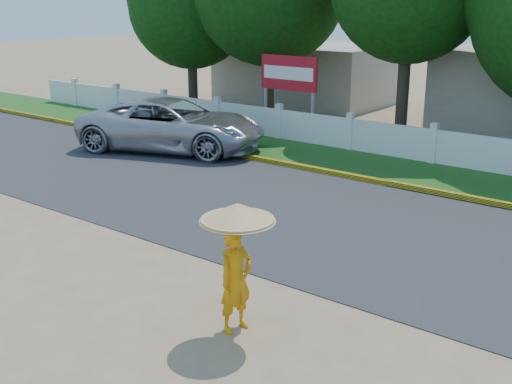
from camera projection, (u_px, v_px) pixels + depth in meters
ground at (191, 284)px, 11.96m from camera, size 120.00×120.00×0.00m
road at (319, 219)px, 15.36m from camera, size 60.00×7.00×0.02m
grass_verge at (412, 172)px, 19.34m from camera, size 60.00×3.50×0.03m
curb at (387, 183)px, 18.03m from camera, size 40.00×0.18×0.16m
fence at (433, 146)px, 20.28m from camera, size 40.00×0.10×1.10m
building_far at (305, 73)px, 31.75m from camera, size 8.00×5.00×2.80m
vehicle at (172, 125)px, 21.95m from camera, size 6.97×4.97×1.76m
monk_with_parasol at (237, 249)px, 9.92m from camera, size 1.18×1.18×2.15m
billboard at (289, 77)px, 24.33m from camera, size 2.50×0.13×2.95m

